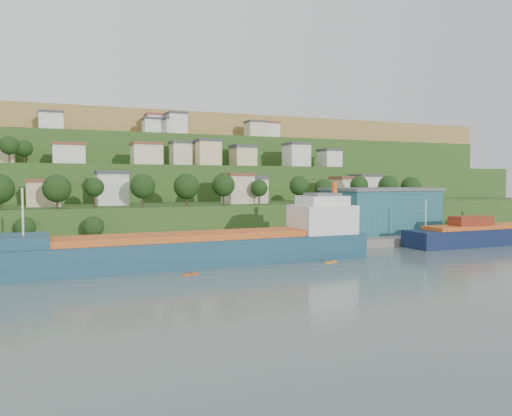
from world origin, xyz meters
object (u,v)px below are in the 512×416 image
cargo_ship_near (212,249)px  warehouse (380,210)px  cargo_ship_far (503,234)px  kayak_orange (190,273)px

cargo_ship_near → warehouse: size_ratio=2.29×
cargo_ship_near → cargo_ship_far: (82.80, 1.79, -0.57)m
cargo_ship_near → kayak_orange: bearing=-127.0°
cargo_ship_far → kayak_orange: size_ratio=17.70×
cargo_ship_near → cargo_ship_far: bearing=0.2°
kayak_orange → cargo_ship_far: bearing=-8.7°
cargo_ship_far → warehouse: size_ratio=1.77×
cargo_ship_far → warehouse: warehouse is taller
warehouse → cargo_ship_far: bearing=-43.0°
cargo_ship_far → cargo_ship_near: bearing=-178.8°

